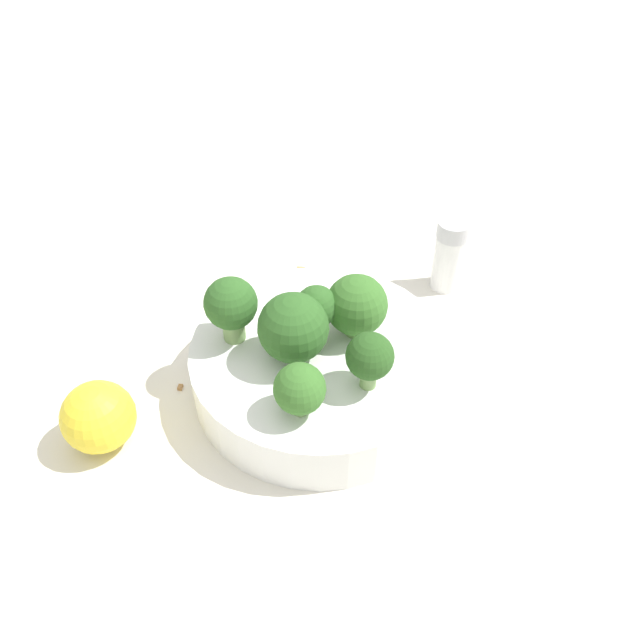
% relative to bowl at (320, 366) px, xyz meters
% --- Properties ---
extents(ground_plane, '(3.00, 3.00, 0.00)m').
position_rel_bowl_xyz_m(ground_plane, '(0.00, 0.00, -0.02)').
color(ground_plane, silver).
extents(bowl, '(0.23, 0.23, 0.05)m').
position_rel_bowl_xyz_m(bowl, '(0.00, 0.00, 0.00)').
color(bowl, white).
rests_on(bowl, ground_plane).
extents(broccoli_floret_0, '(0.04, 0.04, 0.05)m').
position_rel_bowl_xyz_m(broccoli_floret_0, '(0.07, 0.03, 0.05)').
color(broccoli_floret_0, '#7A9E5B').
rests_on(broccoli_floret_0, bowl).
extents(broccoli_floret_1, '(0.04, 0.04, 0.05)m').
position_rel_bowl_xyz_m(broccoli_floret_1, '(-0.01, -0.01, 0.06)').
color(broccoli_floret_1, '#7A9E5B').
rests_on(broccoli_floret_1, bowl).
extents(broccoli_floret_2, '(0.05, 0.05, 0.06)m').
position_rel_bowl_xyz_m(broccoli_floret_2, '(-0.03, 0.02, 0.05)').
color(broccoli_floret_2, '#7A9E5B').
rests_on(broccoli_floret_2, bowl).
extents(broccoli_floret_3, '(0.06, 0.06, 0.06)m').
position_rel_bowl_xyz_m(broccoli_floret_3, '(0.02, -0.01, 0.06)').
color(broccoli_floret_3, '#84AD66').
rests_on(broccoli_floret_3, bowl).
extents(broccoli_floret_4, '(0.05, 0.05, 0.06)m').
position_rel_bowl_xyz_m(broccoli_floret_4, '(0.03, -0.07, 0.06)').
color(broccoli_floret_4, '#7A9E5B').
rests_on(broccoli_floret_4, bowl).
extents(broccoli_floret_5, '(0.04, 0.04, 0.05)m').
position_rel_bowl_xyz_m(broccoli_floret_5, '(0.01, 0.06, 0.06)').
color(broccoli_floret_5, '#7A9E5B').
rests_on(broccoli_floret_5, bowl).
extents(pepper_shaker, '(0.03, 0.03, 0.08)m').
position_rel_bowl_xyz_m(pepper_shaker, '(-0.19, 0.03, 0.02)').
color(pepper_shaker, silver).
rests_on(pepper_shaker, ground_plane).
extents(lemon_wedge, '(0.06, 0.06, 0.06)m').
position_rel_bowl_xyz_m(lemon_wedge, '(0.15, -0.11, 0.01)').
color(lemon_wedge, yellow).
rests_on(lemon_wedge, ground_plane).
extents(almond_crumb_0, '(0.01, 0.01, 0.01)m').
position_rel_bowl_xyz_m(almond_crumb_0, '(0.08, -0.10, -0.02)').
color(almond_crumb_0, olive).
rests_on(almond_crumb_0, ground_plane).
extents(almond_crumb_1, '(0.01, 0.01, 0.01)m').
position_rel_bowl_xyz_m(almond_crumb_1, '(-0.13, -0.11, -0.02)').
color(almond_crumb_1, '#AD7F4C').
rests_on(almond_crumb_1, ground_plane).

